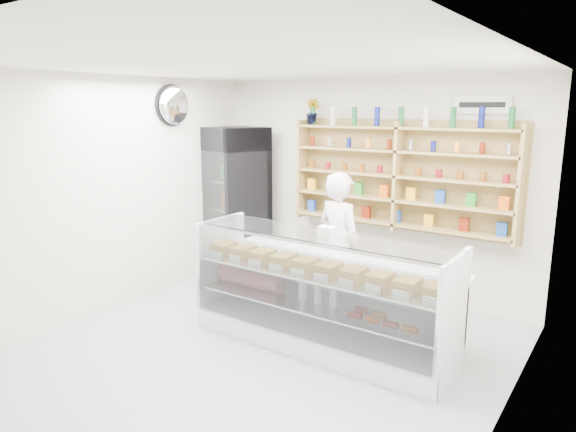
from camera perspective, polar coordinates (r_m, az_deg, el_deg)
The scene contains 8 objects.
room at distance 4.75m, azimuth -4.71°, elevation -0.47°, with size 5.00×5.00×5.00m.
display_counter at distance 5.39m, azimuth 3.67°, elevation -10.83°, with size 2.74×0.82×1.19m.
shop_worker at distance 5.95m, azimuth 5.73°, elevation -3.31°, with size 0.63×0.41×1.72m, color silver.
drinks_cooler at distance 7.49m, azimuth -5.84°, elevation 1.58°, with size 0.95×0.94×2.15m.
wall_shelving at distance 6.46m, azimuth 12.16°, elevation 4.35°, with size 2.84×0.28×1.33m.
potted_plant at distance 6.98m, azimuth 2.77°, elevation 11.50°, with size 0.19×0.15×0.34m, color #1E6626.
security_mirror at distance 7.01m, azimuth -12.52°, elevation 11.93°, with size 0.15×0.50×0.50m, color silver.
wall_sign at distance 6.24m, azimuth 20.77°, elevation 11.48°, with size 0.62×0.03×0.20m, color white.
Camera 1 is at (2.96, -3.57, 2.42)m, focal length 32.00 mm.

